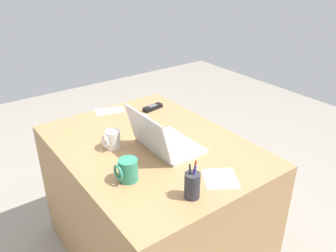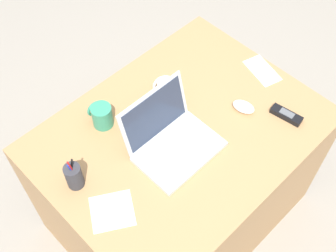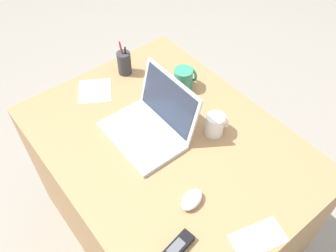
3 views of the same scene
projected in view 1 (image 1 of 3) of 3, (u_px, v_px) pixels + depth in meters
The scene contains 10 objects.
ground_plane at pixel (154, 250), 2.12m from camera, with size 6.00×6.00×0.00m, color gray.
desk at pixel (153, 202), 1.95m from camera, with size 1.15×0.87×0.75m, color #A87C4F.
laptop at pixel (164, 141), 1.72m from camera, with size 0.33×0.28×0.23m.
computer_mouse at pixel (141, 118), 2.03m from camera, with size 0.06×0.10×0.04m, color white.
coffee_mug_white at pixel (112, 140), 1.73m from camera, with size 0.07×0.09×0.10m.
coffee_mug_tall at pixel (127, 170), 1.48m from camera, with size 0.08×0.10×0.10m.
cordless_phone at pixel (153, 107), 2.18m from camera, with size 0.06×0.14×0.03m.
pen_holder at pixel (192, 185), 1.38m from camera, with size 0.06×0.06×0.17m.
paper_note_near_laptop at pixel (110, 111), 2.16m from camera, with size 0.09×0.18×0.00m, color white.
paper_note_left at pixel (220, 178), 1.51m from camera, with size 0.15×0.14×0.00m, color white.
Camera 1 is at (-1.30, 0.85, 1.64)m, focal length 36.87 mm.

